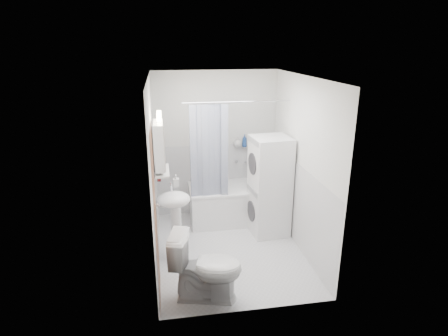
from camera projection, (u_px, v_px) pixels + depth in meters
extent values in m
plane|color=silver|center=(230.00, 249.00, 5.34)|extent=(2.60, 2.60, 0.00)
plane|color=silver|center=(216.00, 145.00, 6.17)|extent=(2.00, 0.00, 2.00)
plane|color=silver|center=(253.00, 211.00, 3.74)|extent=(2.00, 0.00, 2.00)
plane|color=silver|center=(154.00, 174.00, 4.80)|extent=(0.00, 2.60, 2.60)
plane|color=silver|center=(302.00, 166.00, 5.11)|extent=(0.00, 2.60, 2.60)
plane|color=white|center=(231.00, 77.00, 4.57)|extent=(2.60, 2.60, 0.00)
plane|color=white|center=(216.00, 179.00, 6.35)|extent=(1.98, 0.00, 1.98)
plane|color=white|center=(157.00, 216.00, 4.99)|extent=(0.00, 2.58, 2.58)
plane|color=white|center=(298.00, 206.00, 5.30)|extent=(0.00, 2.58, 2.58)
plane|color=brown|center=(156.00, 218.00, 4.04)|extent=(0.00, 2.00, 2.00)
cylinder|color=silver|center=(158.00, 205.00, 4.36)|extent=(0.04, 0.04, 0.04)
cube|color=white|center=(237.00, 204.00, 6.15)|extent=(1.53, 0.71, 0.56)
cube|color=white|center=(237.00, 187.00, 6.06)|extent=(1.55, 0.73, 0.03)
cube|color=silver|center=(237.00, 194.00, 6.10)|extent=(1.35, 0.53, 0.20)
cylinder|color=silver|center=(245.00, 161.00, 6.29)|extent=(0.04, 0.12, 0.04)
cylinder|color=silver|center=(242.00, 102.00, 5.32)|extent=(1.73, 0.02, 0.02)
cube|color=#15224C|center=(194.00, 155.00, 5.45)|extent=(0.10, 0.02, 1.45)
cube|color=#15224C|center=(200.00, 154.00, 5.46)|extent=(0.10, 0.02, 1.45)
cube|color=#15224C|center=(206.00, 154.00, 5.48)|extent=(0.10, 0.02, 1.45)
cube|color=#15224C|center=(212.00, 154.00, 5.49)|extent=(0.10, 0.02, 1.45)
cube|color=#15224C|center=(218.00, 153.00, 5.50)|extent=(0.10, 0.02, 1.45)
cube|color=#15224C|center=(224.00, 153.00, 5.52)|extent=(0.10, 0.02, 1.45)
ellipsoid|color=white|center=(174.00, 200.00, 4.89)|extent=(0.44, 0.37, 0.20)
cylinder|color=white|center=(177.00, 232.00, 5.04)|extent=(0.14, 0.14, 0.75)
cylinder|color=silver|center=(171.00, 187.00, 4.98)|extent=(0.03, 0.03, 0.14)
cylinder|color=silver|center=(171.00, 184.00, 4.92)|extent=(0.02, 0.10, 0.02)
cube|color=white|center=(159.00, 145.00, 4.80)|extent=(0.12, 0.50, 0.60)
cube|color=white|center=(164.00, 145.00, 4.81)|extent=(0.01, 0.47, 0.57)
cube|color=#FFEABF|center=(159.00, 116.00, 4.68)|extent=(0.06, 0.45, 0.06)
cube|color=silver|center=(162.00, 171.00, 4.91)|extent=(0.18, 0.54, 0.02)
cube|color=silver|center=(248.00, 147.00, 6.22)|extent=(0.22, 0.06, 0.02)
cube|color=#5C1613|center=(158.00, 153.00, 5.22)|extent=(0.05, 0.32, 0.75)
cube|color=#5C1613|center=(158.00, 129.00, 5.11)|extent=(0.03, 0.28, 0.08)
cylinder|color=silver|center=(155.00, 126.00, 5.09)|extent=(0.02, 0.04, 0.02)
cube|color=white|center=(269.00, 209.00, 5.71)|extent=(0.58, 0.58, 0.76)
cylinder|color=#2D2D33|center=(251.00, 211.00, 5.67)|extent=(0.05, 0.32, 0.32)
cube|color=gray|center=(252.00, 190.00, 5.56)|extent=(0.05, 0.47, 0.08)
cube|color=white|center=(271.00, 162.00, 5.47)|extent=(0.58, 0.58, 0.76)
cylinder|color=#2D2D33|center=(252.00, 164.00, 5.43)|extent=(0.05, 0.32, 0.32)
cube|color=gray|center=(253.00, 141.00, 5.32)|extent=(0.05, 0.47, 0.08)
imported|color=white|center=(206.00, 267.00, 4.21)|extent=(0.90, 0.64, 0.80)
imported|color=gray|center=(176.00, 184.00, 5.16)|extent=(0.08, 0.17, 0.08)
imported|color=gray|center=(162.00, 171.00, 4.75)|extent=(0.07, 0.18, 0.07)
imported|color=gray|center=(162.00, 163.00, 5.00)|extent=(0.10, 0.09, 0.10)
imported|color=gray|center=(237.00, 143.00, 6.16)|extent=(0.13, 0.17, 0.13)
imported|color=navy|center=(244.00, 144.00, 6.19)|extent=(0.08, 0.21, 0.08)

